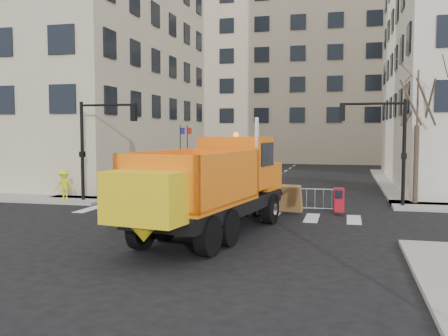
% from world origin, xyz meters
% --- Properties ---
extents(ground, '(120.00, 120.00, 0.00)m').
position_xyz_m(ground, '(0.00, 0.00, 0.00)').
color(ground, black).
rests_on(ground, ground).
extents(sidewalk_back, '(64.00, 5.00, 0.15)m').
position_xyz_m(sidewalk_back, '(0.00, 8.50, 0.07)').
color(sidewalk_back, gray).
rests_on(sidewalk_back, ground).
extents(building_left, '(24.00, 22.00, 26.00)m').
position_xyz_m(building_left, '(-20.00, 20.00, 13.00)').
color(building_left, beige).
rests_on(building_left, ground).
extents(building_far, '(30.00, 18.00, 24.00)m').
position_xyz_m(building_far, '(0.00, 52.00, 12.00)').
color(building_far, '#BFAE92').
rests_on(building_far, ground).
extents(traffic_light_left, '(0.18, 0.18, 5.40)m').
position_xyz_m(traffic_light_left, '(-8.00, 7.50, 2.70)').
color(traffic_light_left, black).
rests_on(traffic_light_left, ground).
extents(traffic_light_right, '(0.18, 0.18, 5.40)m').
position_xyz_m(traffic_light_right, '(8.50, 9.50, 2.70)').
color(traffic_light_right, black).
rests_on(traffic_light_right, ground).
extents(crowd_barriers, '(12.60, 0.60, 1.10)m').
position_xyz_m(crowd_barriers, '(-0.75, 7.60, 0.55)').
color(crowd_barriers, '#9EA0A5').
rests_on(crowd_barriers, ground).
extents(street_tree, '(3.00, 3.00, 7.50)m').
position_xyz_m(street_tree, '(9.20, 10.50, 3.75)').
color(street_tree, '#382B21').
rests_on(street_tree, ground).
extents(plow_truck, '(4.91, 11.52, 4.34)m').
position_xyz_m(plow_truck, '(0.98, 0.71, 1.93)').
color(plow_truck, black).
rests_on(plow_truck, ground).
extents(cop_a, '(0.70, 0.49, 1.83)m').
position_xyz_m(cop_a, '(1.82, 5.48, 0.92)').
color(cop_a, black).
rests_on(cop_a, ground).
extents(cop_b, '(1.07, 0.89, 1.98)m').
position_xyz_m(cop_b, '(1.54, 5.39, 0.99)').
color(cop_b, black).
rests_on(cop_b, ground).
extents(cop_c, '(1.02, 0.96, 1.69)m').
position_xyz_m(cop_c, '(0.94, 6.83, 0.85)').
color(cop_c, black).
rests_on(cop_c, ground).
extents(worker, '(1.12, 0.71, 1.65)m').
position_xyz_m(worker, '(-8.75, 6.89, 0.98)').
color(worker, yellow).
rests_on(worker, sidewalk_back).
extents(newspaper_box, '(0.50, 0.45, 1.10)m').
position_xyz_m(newspaper_box, '(5.43, 6.62, 0.70)').
color(newspaper_box, maroon).
rests_on(newspaper_box, sidewalk_back).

